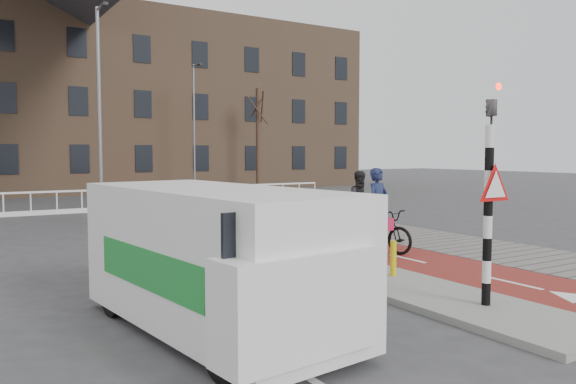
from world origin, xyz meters
TOP-DOWN VIEW (x-y plane):
  - ground at (0.00, 0.00)m, footprint 120.00×120.00m
  - bike_lane at (1.50, 10.00)m, footprint 2.50×60.00m
  - sidewalk at (4.30, 10.00)m, footprint 3.00×60.00m
  - curb_island at (-0.70, 4.00)m, footprint 1.80×16.00m
  - traffic_signal at (-0.60, -2.02)m, footprint 0.80×0.80m
  - bollard at (-0.42, 0.38)m, footprint 0.12×0.12m
  - cyclist_near at (1.56, 3.16)m, footprint 1.17×2.21m
  - cyclist_far at (2.45, 4.96)m, footprint 0.97×1.95m
  - van at (-4.72, -0.62)m, footprint 2.48×4.99m
  - railing at (-5.00, 17.00)m, footprint 28.00×0.10m
  - townhouse_row at (-3.00, 32.00)m, footprint 46.00×10.00m
  - tree_right at (9.69, 24.69)m, footprint 0.24×0.24m
  - streetlight_near at (-3.33, 12.03)m, footprint 0.12×0.12m
  - streetlight_right at (5.05, 24.21)m, footprint 0.12×0.12m

SIDE VIEW (x-z plane):
  - ground at x=0.00m, z-range 0.00..0.00m
  - bike_lane at x=1.50m, z-range 0.00..0.01m
  - sidewalk at x=4.30m, z-range 0.00..0.01m
  - curb_island at x=-0.70m, z-range 0.00..0.12m
  - railing at x=-5.00m, z-range -0.19..0.80m
  - bollard at x=-0.42m, z-range 0.12..0.82m
  - cyclist_near at x=1.56m, z-range -0.35..1.82m
  - cyclist_far at x=2.45m, z-range -0.16..1.85m
  - van at x=-4.72m, z-range 0.06..2.12m
  - traffic_signal at x=-0.60m, z-range 0.15..3.83m
  - tree_right at x=9.69m, z-range 0.00..6.78m
  - streetlight_near at x=-3.33m, z-range 0.00..7.51m
  - streetlight_right at x=5.05m, z-range 0.00..7.87m
  - townhouse_row at x=-3.00m, z-range -0.14..15.76m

